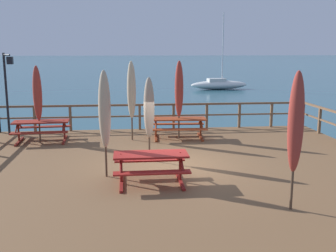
{
  "coord_description": "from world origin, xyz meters",
  "views": [
    {
      "loc": [
        -1.26,
        -11.11,
        3.98
      ],
      "look_at": [
        0.0,
        0.83,
        1.69
      ],
      "focal_mm": 42.47,
      "sensor_mm": 36.0,
      "label": 1
    }
  ],
  "objects_px": {
    "picnic_table_front_right": "(41,126)",
    "patio_umbrella_short_back": "(149,108)",
    "picnic_table_mid_right": "(151,162)",
    "lamp_post_hooked": "(8,82)",
    "patio_umbrella_short_mid": "(179,89)",
    "patio_umbrella_tall_front": "(131,90)",
    "patio_umbrella_tall_mid_left": "(296,123)",
    "patio_umbrella_tall_back_left": "(37,94)",
    "patio_umbrella_tall_back_right": "(105,110)",
    "picnic_table_mid_centre": "(178,123)",
    "sailboat_distant": "(219,84)"
  },
  "relations": [
    {
      "from": "picnic_table_front_right",
      "to": "patio_umbrella_short_back",
      "type": "distance_m",
      "value": 4.94
    },
    {
      "from": "picnic_table_mid_right",
      "to": "lamp_post_hooked",
      "type": "relative_size",
      "value": 0.58
    },
    {
      "from": "picnic_table_front_right",
      "to": "picnic_table_mid_right",
      "type": "bearing_deg",
      "value": -53.87
    },
    {
      "from": "patio_umbrella_short_mid",
      "to": "patio_umbrella_tall_front",
      "type": "bearing_deg",
      "value": -173.87
    },
    {
      "from": "picnic_table_mid_right",
      "to": "patio_umbrella_tall_mid_left",
      "type": "height_order",
      "value": "patio_umbrella_tall_mid_left"
    },
    {
      "from": "picnic_table_front_right",
      "to": "lamp_post_hooked",
      "type": "xyz_separation_m",
      "value": [
        -1.39,
        1.14,
        1.55
      ]
    },
    {
      "from": "patio_umbrella_tall_back_left",
      "to": "patio_umbrella_short_mid",
      "type": "bearing_deg",
      "value": 0.5
    },
    {
      "from": "picnic_table_mid_right",
      "to": "patio_umbrella_tall_back_right",
      "type": "xyz_separation_m",
      "value": [
        -1.14,
        0.64,
        1.23
      ]
    },
    {
      "from": "picnic_table_mid_right",
      "to": "picnic_table_front_right",
      "type": "xyz_separation_m",
      "value": [
        -3.69,
        5.05,
        0.0
      ]
    },
    {
      "from": "picnic_table_front_right",
      "to": "patio_umbrella_short_mid",
      "type": "bearing_deg",
      "value": 0.96
    },
    {
      "from": "picnic_table_mid_centre",
      "to": "patio_umbrella_short_mid",
      "type": "height_order",
      "value": "patio_umbrella_short_mid"
    },
    {
      "from": "picnic_table_front_right",
      "to": "patio_umbrella_tall_mid_left",
      "type": "relative_size",
      "value": 0.7
    },
    {
      "from": "patio_umbrella_tall_front",
      "to": "patio_umbrella_short_mid",
      "type": "bearing_deg",
      "value": 6.13
    },
    {
      "from": "picnic_table_front_right",
      "to": "patio_umbrella_short_back",
      "type": "relative_size",
      "value": 0.81
    },
    {
      "from": "patio_umbrella_tall_back_left",
      "to": "patio_umbrella_tall_front",
      "type": "bearing_deg",
      "value": -2.48
    },
    {
      "from": "patio_umbrella_tall_back_left",
      "to": "patio_umbrella_short_back",
      "type": "height_order",
      "value": "patio_umbrella_tall_back_left"
    },
    {
      "from": "sailboat_distant",
      "to": "picnic_table_front_right",
      "type": "bearing_deg",
      "value": -116.22
    },
    {
      "from": "picnic_table_mid_centre",
      "to": "patio_umbrella_tall_back_left",
      "type": "relative_size",
      "value": 0.78
    },
    {
      "from": "patio_umbrella_tall_back_right",
      "to": "patio_umbrella_tall_back_left",
      "type": "xyz_separation_m",
      "value": [
        -2.62,
        4.45,
        -0.03
      ]
    },
    {
      "from": "patio_umbrella_short_back",
      "to": "patio_umbrella_tall_front",
      "type": "bearing_deg",
      "value": 99.18
    },
    {
      "from": "patio_umbrella_tall_back_right",
      "to": "patio_umbrella_tall_front",
      "type": "bearing_deg",
      "value": 80.05
    },
    {
      "from": "picnic_table_mid_right",
      "to": "sailboat_distant",
      "type": "bearing_deg",
      "value": 73.72
    },
    {
      "from": "picnic_table_front_right",
      "to": "patio_umbrella_tall_back_right",
      "type": "distance_m",
      "value": 5.24
    },
    {
      "from": "patio_umbrella_tall_back_left",
      "to": "patio_umbrella_tall_front",
      "type": "height_order",
      "value": "patio_umbrella_tall_front"
    },
    {
      "from": "patio_umbrella_tall_back_right",
      "to": "patio_umbrella_tall_front",
      "type": "relative_size",
      "value": 0.96
    },
    {
      "from": "patio_umbrella_short_mid",
      "to": "patio_umbrella_tall_front",
      "type": "xyz_separation_m",
      "value": [
        -1.78,
        -0.19,
        -0.0
      ]
    },
    {
      "from": "patio_umbrella_short_back",
      "to": "picnic_table_mid_centre",
      "type": "bearing_deg",
      "value": 67.42
    },
    {
      "from": "picnic_table_mid_centre",
      "to": "patio_umbrella_tall_front",
      "type": "bearing_deg",
      "value": -174.21
    },
    {
      "from": "patio_umbrella_tall_front",
      "to": "sailboat_distant",
      "type": "relative_size",
      "value": 0.38
    },
    {
      "from": "picnic_table_mid_right",
      "to": "patio_umbrella_short_back",
      "type": "xyz_separation_m",
      "value": [
        0.08,
        2.04,
        1.05
      ]
    },
    {
      "from": "patio_umbrella_tall_back_left",
      "to": "sailboat_distant",
      "type": "bearing_deg",
      "value": 63.61
    },
    {
      "from": "patio_umbrella_tall_back_left",
      "to": "patio_umbrella_tall_front",
      "type": "relative_size",
      "value": 0.94
    },
    {
      "from": "picnic_table_mid_right",
      "to": "patio_umbrella_short_back",
      "type": "distance_m",
      "value": 2.29
    },
    {
      "from": "patio_umbrella_tall_back_left",
      "to": "lamp_post_hooked",
      "type": "distance_m",
      "value": 1.75
    },
    {
      "from": "patio_umbrella_tall_mid_left",
      "to": "picnic_table_mid_centre",
      "type": "bearing_deg",
      "value": 101.53
    },
    {
      "from": "patio_umbrella_short_mid",
      "to": "patio_umbrella_tall_back_left",
      "type": "xyz_separation_m",
      "value": [
        -5.15,
        -0.04,
        -0.1
      ]
    },
    {
      "from": "patio_umbrella_tall_back_right",
      "to": "lamp_post_hooked",
      "type": "relative_size",
      "value": 0.88
    },
    {
      "from": "lamp_post_hooked",
      "to": "patio_umbrella_short_mid",
      "type": "bearing_deg",
      "value": -9.22
    },
    {
      "from": "patio_umbrella_short_back",
      "to": "patio_umbrella_short_mid",
      "type": "bearing_deg",
      "value": 67.12
    },
    {
      "from": "picnic_table_front_right",
      "to": "lamp_post_hooked",
      "type": "height_order",
      "value": "lamp_post_hooked"
    },
    {
      "from": "picnic_table_mid_centre",
      "to": "patio_umbrella_short_back",
      "type": "xyz_separation_m",
      "value": [
        -1.28,
        -3.09,
        1.05
      ]
    },
    {
      "from": "patio_umbrella_tall_back_right",
      "to": "patio_umbrella_tall_back_left",
      "type": "bearing_deg",
      "value": 120.5
    },
    {
      "from": "patio_umbrella_tall_mid_left",
      "to": "lamp_post_hooked",
      "type": "relative_size",
      "value": 0.91
    },
    {
      "from": "patio_umbrella_tall_back_left",
      "to": "sailboat_distant",
      "type": "xyz_separation_m",
      "value": [
        12.75,
        25.7,
        -1.93
      ]
    },
    {
      "from": "picnic_table_mid_centre",
      "to": "patio_umbrella_tall_back_right",
      "type": "distance_m",
      "value": 5.28
    },
    {
      "from": "patio_umbrella_tall_back_right",
      "to": "patio_umbrella_short_mid",
      "type": "bearing_deg",
      "value": 60.59
    },
    {
      "from": "patio_umbrella_tall_mid_left",
      "to": "lamp_post_hooked",
      "type": "distance_m",
      "value": 11.38
    },
    {
      "from": "patio_umbrella_tall_back_right",
      "to": "lamp_post_hooked",
      "type": "distance_m",
      "value": 6.81
    },
    {
      "from": "picnic_table_front_right",
      "to": "patio_umbrella_tall_mid_left",
      "type": "distance_m",
      "value": 9.68
    },
    {
      "from": "patio_umbrella_short_back",
      "to": "sailboat_distant",
      "type": "distance_m",
      "value": 30.16
    }
  ]
}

